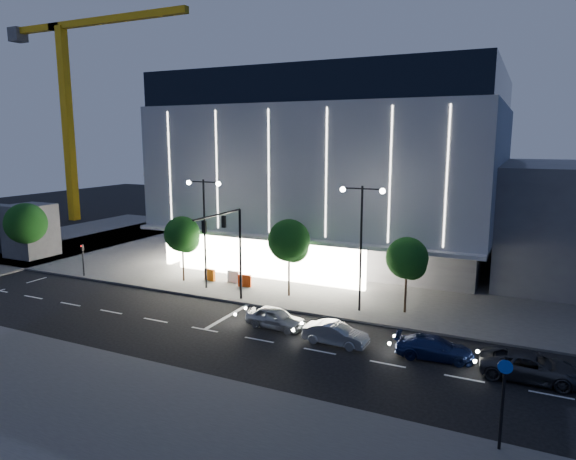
% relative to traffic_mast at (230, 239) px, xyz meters
% --- Properties ---
extents(ground, '(160.00, 160.00, 0.00)m').
position_rel_traffic_mast_xyz_m(ground, '(-1.00, -3.34, -5.03)').
color(ground, black).
rests_on(ground, ground).
extents(sidewalk_museum, '(70.00, 40.00, 0.15)m').
position_rel_traffic_mast_xyz_m(sidewalk_museum, '(4.00, 20.66, -4.95)').
color(sidewalk_museum, '#474747').
rests_on(sidewalk_museum, ground).
extents(sidewalk_near, '(70.00, 10.00, 0.15)m').
position_rel_traffic_mast_xyz_m(sidewalk_near, '(4.00, -15.34, -4.95)').
color(sidewalk_near, '#474747').
rests_on(sidewalk_near, ground).
extents(sidewalk_west, '(16.00, 50.00, 0.15)m').
position_rel_traffic_mast_xyz_m(sidewalk_west, '(-31.00, 6.66, -4.95)').
color(sidewalk_west, '#474747').
rests_on(sidewalk_west, ground).
extents(museum, '(30.00, 25.80, 18.00)m').
position_rel_traffic_mast_xyz_m(museum, '(1.98, 18.97, 4.25)').
color(museum, '#4C4C51').
rests_on(museum, ground).
extents(traffic_mast, '(0.33, 5.89, 7.07)m').
position_rel_traffic_mast_xyz_m(traffic_mast, '(0.00, 0.00, 0.00)').
color(traffic_mast, black).
rests_on(traffic_mast, ground).
extents(street_lamp_west, '(3.16, 0.36, 9.00)m').
position_rel_traffic_mast_xyz_m(street_lamp_west, '(-4.00, 2.66, 0.93)').
color(street_lamp_west, black).
rests_on(street_lamp_west, ground).
extents(street_lamp_east, '(3.16, 0.36, 9.00)m').
position_rel_traffic_mast_xyz_m(street_lamp_east, '(9.00, 2.66, 0.93)').
color(street_lamp_east, black).
rests_on(street_lamp_east, ground).
extents(ped_signal_far, '(0.22, 0.24, 3.00)m').
position_rel_traffic_mast_xyz_m(ped_signal_far, '(-16.00, 1.16, -3.14)').
color(ped_signal_far, black).
rests_on(ped_signal_far, ground).
extents(cycle_sign_pole, '(0.56, 0.13, 4.00)m').
position_rel_traffic_mast_xyz_m(cycle_sign_pole, '(19.00, -10.85, -2.74)').
color(cycle_sign_pole, black).
rests_on(cycle_sign_pole, ground).
extents(tower_crane, '(32.00, 2.00, 28.50)m').
position_rel_traffic_mast_xyz_m(tower_crane, '(-41.92, 24.66, 15.48)').
color(tower_crane, gold).
rests_on(tower_crane, ground).
extents(tree_left, '(3.02, 3.02, 5.72)m').
position_rel_traffic_mast_xyz_m(tree_left, '(-6.97, 3.68, -0.99)').
color(tree_left, black).
rests_on(tree_left, ground).
extents(tree_mid, '(3.25, 3.25, 6.15)m').
position_rel_traffic_mast_xyz_m(tree_mid, '(3.03, 3.68, -0.69)').
color(tree_mid, black).
rests_on(tree_mid, ground).
extents(tree_right, '(2.91, 2.91, 5.51)m').
position_rel_traffic_mast_xyz_m(tree_right, '(12.03, 3.68, -1.14)').
color(tree_right, black).
rests_on(tree_right, ground).
extents(car_lead, '(4.11, 1.87, 1.37)m').
position_rel_traffic_mast_xyz_m(car_lead, '(4.98, -2.59, -4.34)').
color(car_lead, '#A3A7AA').
rests_on(car_lead, ground).
extents(car_second, '(3.99, 1.50, 1.30)m').
position_rel_traffic_mast_xyz_m(car_second, '(9.45, -3.45, -4.38)').
color(car_second, '#B1B4B9').
rests_on(car_second, ground).
extents(car_third, '(4.48, 2.19, 1.25)m').
position_rel_traffic_mast_xyz_m(car_third, '(15.15, -2.95, -4.40)').
color(car_third, navy).
rests_on(car_third, ground).
extents(car_fourth, '(4.97, 2.34, 1.37)m').
position_rel_traffic_mast_xyz_m(car_fourth, '(20.04, -3.45, -4.34)').
color(car_fourth, '#34353A').
rests_on(car_fourth, ground).
extents(barrier_a, '(1.13, 0.47, 1.00)m').
position_rel_traffic_mast_xyz_m(barrier_a, '(-4.99, 4.66, -4.38)').
color(barrier_a, orange).
rests_on(barrier_a, sidewalk_museum).
extents(barrier_b, '(1.11, 0.30, 1.00)m').
position_rel_traffic_mast_xyz_m(barrier_b, '(-2.81, 4.99, -4.38)').
color(barrier_b, white).
rests_on(barrier_b, sidewalk_museum).
extents(barrier_c, '(1.13, 0.43, 1.00)m').
position_rel_traffic_mast_xyz_m(barrier_c, '(-1.34, 4.30, -4.38)').
color(barrier_c, red).
rests_on(barrier_c, sidewalk_museum).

